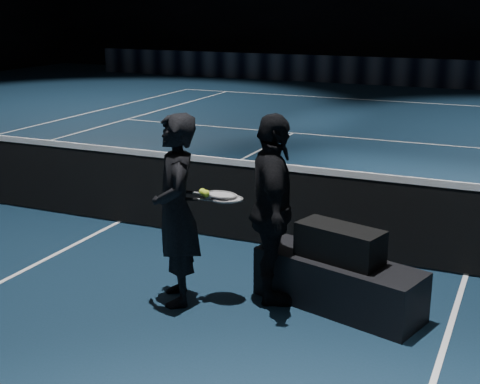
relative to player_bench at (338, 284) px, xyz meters
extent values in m
plane|color=#0D2331|center=(-3.14, 1.22, -0.23)|extent=(36.00, 36.00, 0.00)
cube|color=black|center=(-3.14, 1.22, 0.22)|extent=(12.80, 0.02, 0.86)
cube|color=white|center=(-3.14, 1.22, 0.69)|extent=(12.80, 0.03, 0.07)
cube|color=black|center=(-3.14, 16.72, 0.22)|extent=(22.00, 0.15, 0.90)
cube|color=black|center=(0.00, 0.00, 0.00)|extent=(1.60, 0.91, 0.45)
cube|color=black|center=(0.00, 0.00, 0.38)|extent=(0.82, 0.52, 0.30)
cube|color=white|center=(0.00, -0.16, 0.38)|extent=(0.34, 0.10, 0.10)
imported|color=black|center=(-1.37, -0.44, 0.63)|extent=(0.69, 0.75, 1.72)
imported|color=black|center=(-0.60, -0.09, 0.63)|extent=(0.83, 1.09, 1.72)
camera|label=1|loc=(1.43, -5.33, 2.39)|focal=50.00mm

